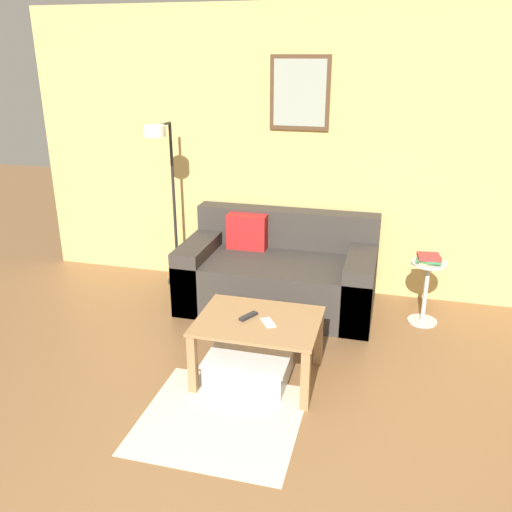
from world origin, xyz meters
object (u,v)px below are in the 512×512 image
at_px(side_table, 426,287).
at_px(remote_control, 248,316).
at_px(coffee_table, 258,331).
at_px(floor_lamp, 164,174).
at_px(storage_bin, 249,367).
at_px(cell_phone, 268,323).
at_px(couch, 279,274).
at_px(book_stack, 429,259).

height_order(side_table, remote_control, side_table).
xyz_separation_m(coffee_table, floor_lamp, (-1.19, 1.23, 0.76)).
height_order(storage_bin, floor_lamp, floor_lamp).
height_order(floor_lamp, cell_phone, floor_lamp).
bearing_deg(floor_lamp, remote_control, -47.50).
bearing_deg(cell_phone, couch, 66.14).
relative_size(couch, floor_lamp, 1.07).
bearing_deg(coffee_table, floor_lamp, 134.02).
height_order(floor_lamp, side_table, floor_lamp).
distance_m(coffee_table, remote_control, 0.12).
relative_size(storage_bin, book_stack, 2.66).
height_order(storage_bin, book_stack, book_stack).
distance_m(couch, side_table, 1.26).
distance_m(storage_bin, remote_control, 0.37).
xyz_separation_m(couch, storage_bin, (0.07, -1.24, -0.19)).
bearing_deg(cell_phone, storage_bin, 155.06).
bearing_deg(floor_lamp, book_stack, -2.10).
relative_size(couch, remote_control, 11.18).
bearing_deg(storage_bin, book_stack, 45.15).
bearing_deg(storage_bin, floor_lamp, 131.60).
xyz_separation_m(floor_lamp, side_table, (2.33, -0.08, -0.80)).
distance_m(floor_lamp, cell_phone, 1.91).
bearing_deg(remote_control, coffee_table, 17.09).
distance_m(couch, remote_control, 1.19).
bearing_deg(couch, remote_control, -87.82).
height_order(storage_bin, cell_phone, cell_phone).
height_order(coffee_table, remote_control, remote_control).
height_order(couch, storage_bin, couch).
xyz_separation_m(floor_lamp, cell_phone, (1.27, -1.26, -0.67)).
distance_m(book_stack, cell_phone, 1.59).
xyz_separation_m(side_table, cell_phone, (-1.07, -1.18, 0.13)).
bearing_deg(couch, storage_bin, -86.96).
height_order(coffee_table, side_table, side_table).
bearing_deg(couch, coffee_table, -84.25).
distance_m(couch, cell_phone, 1.25).
xyz_separation_m(storage_bin, remote_control, (-0.02, 0.06, 0.36)).
bearing_deg(remote_control, storage_bin, -43.22).
bearing_deg(floor_lamp, couch, -2.34).
xyz_separation_m(side_table, book_stack, (-0.00, -0.00, 0.25)).
distance_m(coffee_table, storage_bin, 0.27).
bearing_deg(cell_phone, floor_lamp, 102.14).
bearing_deg(book_stack, floor_lamp, 177.90).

